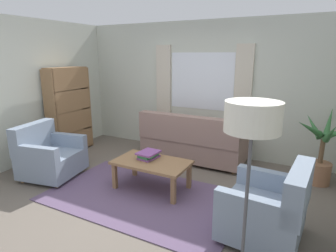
# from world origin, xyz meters

# --- Properties ---
(ground_plane) EXTENTS (6.24, 6.24, 0.00)m
(ground_plane) POSITION_xyz_m (0.00, 0.00, 0.00)
(ground_plane) COLOR #6B6056
(wall_back) EXTENTS (5.32, 0.12, 2.60)m
(wall_back) POSITION_xyz_m (0.00, 2.26, 1.30)
(wall_back) COLOR beige
(wall_back) RESTS_ON ground_plane
(wall_left) EXTENTS (0.12, 4.40, 2.60)m
(wall_left) POSITION_xyz_m (-2.66, 0.00, 1.30)
(wall_left) COLOR beige
(wall_left) RESTS_ON ground_plane
(window_with_curtains) EXTENTS (1.98, 0.07, 1.40)m
(window_with_curtains) POSITION_xyz_m (0.00, 2.18, 1.45)
(window_with_curtains) COLOR white
(area_rug) EXTENTS (2.69, 1.63, 0.01)m
(area_rug) POSITION_xyz_m (0.00, 0.00, 0.01)
(area_rug) COLOR #604C6B
(area_rug) RESTS_ON ground_plane
(couch) EXTENTS (1.90, 0.82, 0.92)m
(couch) POSITION_xyz_m (0.07, 1.62, 0.37)
(couch) COLOR gray
(couch) RESTS_ON ground_plane
(armchair_left) EXTENTS (0.96, 0.98, 0.88)m
(armchair_left) POSITION_xyz_m (-1.73, -0.12, 0.35)
(armchair_left) COLOR gray
(armchair_left) RESTS_ON ground_plane
(armchair_right) EXTENTS (0.88, 0.90, 0.88)m
(armchair_right) POSITION_xyz_m (1.71, -0.15, 0.35)
(armchair_right) COLOR gray
(armchair_right) RESTS_ON ground_plane
(coffee_table) EXTENTS (1.10, 0.64, 0.44)m
(coffee_table) POSITION_xyz_m (-0.01, 0.28, 0.38)
(coffee_table) COLOR olive
(coffee_table) RESTS_ON ground_plane
(book_stack_on_table) EXTENTS (0.29, 0.35, 0.10)m
(book_stack_on_table) POSITION_xyz_m (-0.11, 0.36, 0.50)
(book_stack_on_table) COLOR #7F478C
(book_stack_on_table) RESTS_ON coffee_table
(potted_plant) EXTENTS (0.88, 1.04, 1.16)m
(potted_plant) POSITION_xyz_m (2.20, 1.66, 0.46)
(potted_plant) COLOR #9E6B4C
(potted_plant) RESTS_ON ground_plane
(bookshelf) EXTENTS (0.30, 0.94, 1.72)m
(bookshelf) POSITION_xyz_m (-2.35, 1.01, 0.88)
(bookshelf) COLOR olive
(bookshelf) RESTS_ON ground_plane
(standing_lamp) EXTENTS (0.44, 0.44, 1.62)m
(standing_lamp) POSITION_xyz_m (1.60, -0.86, 1.41)
(standing_lamp) COLOR #4C4C51
(standing_lamp) RESTS_ON ground_plane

